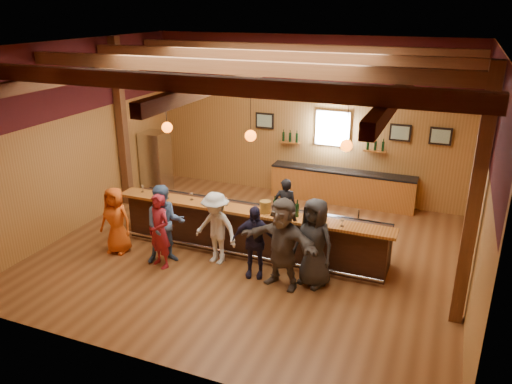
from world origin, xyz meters
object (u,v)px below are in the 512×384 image
(customer_brown, at_px, (282,243))
(customer_dark, at_px, (314,243))
(bar_counter, at_px, (254,229))
(customer_denim, at_px, (165,225))
(customer_orange, at_px, (116,220))
(customer_white, at_px, (216,228))
(bartender, at_px, (285,208))
(stainless_fridge, at_px, (156,162))
(customer_redvest, at_px, (159,231))
(back_bar_cabinet, at_px, (342,187))
(bottle_a, at_px, (275,206))
(customer_navy, at_px, (254,242))
(ice_bucket, at_px, (265,207))

(customer_brown, height_order, customer_dark, customer_brown)
(bar_counter, relative_size, customer_denim, 3.60)
(customer_denim, bearing_deg, customer_dark, -29.15)
(customer_orange, bearing_deg, customer_white, 5.97)
(customer_white, height_order, bartender, customer_white)
(stainless_fridge, xyz_separation_m, customer_white, (3.58, -3.30, -0.10))
(customer_redvest, bearing_deg, customer_orange, -168.39)
(stainless_fridge, distance_m, customer_redvest, 4.65)
(back_bar_cabinet, bearing_deg, customer_denim, -119.72)
(bottle_a, bearing_deg, customer_orange, -163.41)
(back_bar_cabinet, xyz_separation_m, customer_denim, (-2.73, -4.79, 0.40))
(stainless_fridge, bearing_deg, customer_denim, -54.99)
(stainless_fridge, bearing_deg, bartender, -18.20)
(bar_counter, height_order, back_bar_cabinet, bar_counter)
(customer_orange, bearing_deg, back_bar_cabinet, 46.83)
(back_bar_cabinet, xyz_separation_m, customer_redvest, (-2.74, -5.00, 0.34))
(customer_navy, distance_m, customer_dark, 1.23)
(back_bar_cabinet, distance_m, customer_orange, 6.25)
(stainless_fridge, relative_size, customer_dark, 0.99)
(customer_navy, bearing_deg, bar_counter, 99.31)
(back_bar_cabinet, xyz_separation_m, bartender, (-0.78, -2.61, 0.25))
(customer_orange, bearing_deg, customer_navy, -0.55)
(customer_redvest, xyz_separation_m, bartender, (1.96, 2.39, -0.09))
(bartender, bearing_deg, customer_brown, 94.92)
(back_bar_cabinet, bearing_deg, customer_orange, -129.86)
(customer_denim, xyz_separation_m, bartender, (1.96, 2.18, -0.15))
(back_bar_cabinet, distance_m, customer_navy, 4.70)
(bottle_a, bearing_deg, customer_brown, -62.38)
(customer_orange, height_order, customer_denim, customer_denim)
(back_bar_cabinet, bearing_deg, customer_white, -111.24)
(customer_redvest, height_order, customer_white, customer_redvest)
(customer_navy, bearing_deg, back_bar_cabinet, 68.04)
(back_bar_cabinet, xyz_separation_m, ice_bucket, (-0.80, -3.90, 0.76))
(customer_brown, xyz_separation_m, ice_bucket, (-0.69, 0.88, 0.31))
(stainless_fridge, xyz_separation_m, customer_orange, (1.30, -3.67, -0.14))
(stainless_fridge, height_order, customer_denim, stainless_fridge)
(stainless_fridge, height_order, customer_orange, stainless_fridge)
(customer_brown, relative_size, bottle_a, 5.14)
(customer_white, bearing_deg, back_bar_cabinet, 80.43)
(customer_redvest, height_order, customer_dark, customer_dark)
(bartender, height_order, ice_bucket, bartender)
(stainless_fridge, height_order, customer_white, stainless_fridge)
(bar_counter, height_order, bottle_a, bottle_a)
(customer_brown, bearing_deg, stainless_fridge, 157.55)
(customer_dark, height_order, ice_bucket, customer_dark)
(customer_redvest, bearing_deg, customer_denim, 108.78)
(back_bar_cabinet, xyz_separation_m, customer_dark, (0.46, -4.49, 0.43))
(customer_brown, bearing_deg, customer_dark, 39.95)
(bar_counter, bearing_deg, stainless_fridge, 149.24)
(customer_denim, bearing_deg, customer_redvest, -126.68)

